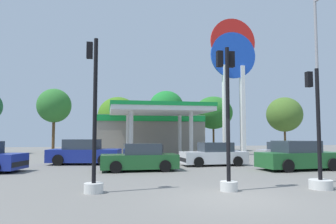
{
  "coord_description": "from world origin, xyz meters",
  "views": [
    {
      "loc": [
        -3.79,
        -9.25,
        1.94
      ],
      "look_at": [
        1.13,
        16.37,
        3.84
      ],
      "focal_mm": 33.72,
      "sensor_mm": 36.0,
      "label": 1
    }
  ],
  "objects_px": {
    "car_3": "(298,157)",
    "traffic_signal_3": "(228,131)",
    "car_2": "(214,155)",
    "tree_3": "(166,107)",
    "traffic_signal_0": "(94,141)",
    "traffic_signal_2": "(319,159)",
    "car_5": "(84,153)",
    "corner_streetlamp": "(320,71)",
    "tree_5": "(284,115)",
    "tree_1": "(54,106)",
    "tree_2": "(118,116)",
    "car_0": "(140,158)",
    "station_pole_sign": "(233,66)",
    "car_1": "(284,152)",
    "tree_4": "(213,113)"
  },
  "relations": [
    {
      "from": "car_3",
      "to": "traffic_signal_3",
      "type": "relative_size",
      "value": 0.92
    },
    {
      "from": "car_2",
      "to": "tree_3",
      "type": "xyz_separation_m",
      "value": [
        -0.04,
        16.3,
        4.52
      ]
    },
    {
      "from": "traffic_signal_0",
      "to": "traffic_signal_2",
      "type": "bearing_deg",
      "value": -5.39
    },
    {
      "from": "car_5",
      "to": "traffic_signal_3",
      "type": "height_order",
      "value": "traffic_signal_3"
    },
    {
      "from": "traffic_signal_0",
      "to": "corner_streetlamp",
      "type": "bearing_deg",
      "value": 2.63
    },
    {
      "from": "traffic_signal_2",
      "to": "tree_5",
      "type": "relative_size",
      "value": 0.67
    },
    {
      "from": "car_2",
      "to": "car_5",
      "type": "relative_size",
      "value": 0.85
    },
    {
      "from": "tree_1",
      "to": "tree_5",
      "type": "bearing_deg",
      "value": -4.38
    },
    {
      "from": "traffic_signal_0",
      "to": "tree_3",
      "type": "height_order",
      "value": "tree_3"
    },
    {
      "from": "tree_2",
      "to": "corner_streetlamp",
      "type": "bearing_deg",
      "value": -73.87
    },
    {
      "from": "tree_3",
      "to": "tree_5",
      "type": "height_order",
      "value": "tree_3"
    },
    {
      "from": "tree_1",
      "to": "corner_streetlamp",
      "type": "height_order",
      "value": "corner_streetlamp"
    },
    {
      "from": "tree_1",
      "to": "tree_2",
      "type": "distance_m",
      "value": 7.17
    },
    {
      "from": "car_0",
      "to": "traffic_signal_2",
      "type": "xyz_separation_m",
      "value": [
        5.79,
        -6.96,
        0.41
      ]
    },
    {
      "from": "traffic_signal_2",
      "to": "tree_3",
      "type": "height_order",
      "value": "tree_3"
    },
    {
      "from": "station_pole_sign",
      "to": "car_1",
      "type": "relative_size",
      "value": 3.45
    },
    {
      "from": "tree_2",
      "to": "car_0",
      "type": "bearing_deg",
      "value": -88.42
    },
    {
      "from": "car_5",
      "to": "traffic_signal_3",
      "type": "relative_size",
      "value": 0.97
    },
    {
      "from": "station_pole_sign",
      "to": "tree_4",
      "type": "bearing_deg",
      "value": 86.23
    },
    {
      "from": "car_1",
      "to": "corner_streetlamp",
      "type": "relative_size",
      "value": 0.51
    },
    {
      "from": "traffic_signal_0",
      "to": "tree_2",
      "type": "relative_size",
      "value": 0.83
    },
    {
      "from": "car_5",
      "to": "tree_4",
      "type": "relative_size",
      "value": 0.74
    },
    {
      "from": "traffic_signal_3",
      "to": "station_pole_sign",
      "type": "bearing_deg",
      "value": 66.61
    },
    {
      "from": "station_pole_sign",
      "to": "tree_4",
      "type": "xyz_separation_m",
      "value": [
        0.5,
        7.61,
        -4.16
      ]
    },
    {
      "from": "car_1",
      "to": "tree_2",
      "type": "xyz_separation_m",
      "value": [
        -11.99,
        15.12,
        3.51
      ]
    },
    {
      "from": "traffic_signal_2",
      "to": "traffic_signal_3",
      "type": "bearing_deg",
      "value": 175.39
    },
    {
      "from": "car_0",
      "to": "corner_streetlamp",
      "type": "distance_m",
      "value": 9.78
    },
    {
      "from": "tree_3",
      "to": "traffic_signal_0",
      "type": "bearing_deg",
      "value": -106.1
    },
    {
      "from": "car_2",
      "to": "corner_streetlamp",
      "type": "bearing_deg",
      "value": -76.46
    },
    {
      "from": "car_0",
      "to": "tree_1",
      "type": "xyz_separation_m",
      "value": [
        -7.64,
        19.68,
        4.53
      ]
    },
    {
      "from": "car_0",
      "to": "traffic_signal_0",
      "type": "relative_size",
      "value": 0.79
    },
    {
      "from": "traffic_signal_2",
      "to": "traffic_signal_3",
      "type": "distance_m",
      "value": 3.52
    },
    {
      "from": "tree_5",
      "to": "corner_streetlamp",
      "type": "height_order",
      "value": "corner_streetlamp"
    },
    {
      "from": "car_2",
      "to": "corner_streetlamp",
      "type": "height_order",
      "value": "corner_streetlamp"
    },
    {
      "from": "tree_2",
      "to": "tree_3",
      "type": "distance_m",
      "value": 5.73
    },
    {
      "from": "car_2",
      "to": "tree_1",
      "type": "relative_size",
      "value": 0.58
    },
    {
      "from": "traffic_signal_2",
      "to": "tree_5",
      "type": "distance_m",
      "value": 28.27
    },
    {
      "from": "traffic_signal_0",
      "to": "tree_4",
      "type": "distance_m",
      "value": 29.12
    },
    {
      "from": "car_2",
      "to": "traffic_signal_2",
      "type": "relative_size",
      "value": 0.95
    },
    {
      "from": "tree_2",
      "to": "traffic_signal_2",
      "type": "bearing_deg",
      "value": -76.68
    },
    {
      "from": "car_3",
      "to": "car_5",
      "type": "bearing_deg",
      "value": 154.43
    },
    {
      "from": "car_5",
      "to": "corner_streetlamp",
      "type": "bearing_deg",
      "value": -45.61
    },
    {
      "from": "car_0",
      "to": "tree_1",
      "type": "bearing_deg",
      "value": 111.21
    },
    {
      "from": "traffic_signal_0",
      "to": "tree_2",
      "type": "height_order",
      "value": "tree_2"
    },
    {
      "from": "tree_1",
      "to": "tree_3",
      "type": "height_order",
      "value": "tree_1"
    },
    {
      "from": "station_pole_sign",
      "to": "tree_3",
      "type": "bearing_deg",
      "value": 130.94
    },
    {
      "from": "tree_1",
      "to": "tree_2",
      "type": "height_order",
      "value": "tree_1"
    },
    {
      "from": "car_2",
      "to": "tree_1",
      "type": "xyz_separation_m",
      "value": [
        -12.59,
        17.56,
        4.54
      ]
    },
    {
      "from": "car_3",
      "to": "tree_3",
      "type": "xyz_separation_m",
      "value": [
        -3.83,
        19.63,
        4.45
      ]
    },
    {
      "from": "station_pole_sign",
      "to": "tree_3",
      "type": "distance_m",
      "value": 9.26
    }
  ]
}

